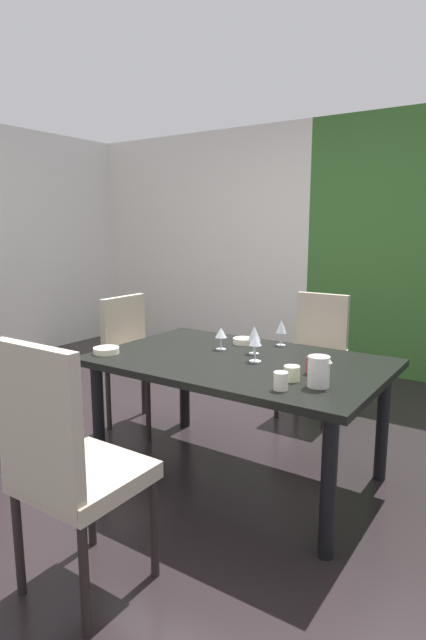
% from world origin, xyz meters
% --- Properties ---
extents(ground_plane, '(5.97, 5.21, 0.02)m').
position_xyz_m(ground_plane, '(0.00, 0.00, -0.01)').
color(ground_plane, black).
extents(back_panel_interior, '(2.96, 0.10, 2.53)m').
position_xyz_m(back_panel_interior, '(-1.51, 2.56, 1.26)').
color(back_panel_interior, silver).
rests_on(back_panel_interior, ground_plane).
extents(dining_table, '(1.63, 1.05, 0.72)m').
position_xyz_m(dining_table, '(0.66, -0.03, 0.64)').
color(dining_table, black).
rests_on(dining_table, ground_plane).
extents(chair_head_near, '(0.44, 0.44, 1.06)m').
position_xyz_m(chair_head_near, '(0.62, -1.25, 0.58)').
color(chair_head_near, tan).
rests_on(chair_head_near, ground_plane).
extents(chair_left_far, '(0.44, 0.44, 0.96)m').
position_xyz_m(chair_left_far, '(-0.37, 0.22, 0.55)').
color(chair_left_far, tan).
rests_on(chair_left_far, ground_plane).
extents(chair_head_far, '(0.44, 0.45, 0.94)m').
position_xyz_m(chair_head_far, '(0.63, 1.18, 0.54)').
color(chair_head_far, tan).
rests_on(chair_head_far, ground_plane).
extents(wine_glass_south, '(0.08, 0.08, 0.17)m').
position_xyz_m(wine_glass_south, '(0.67, 0.11, 0.84)').
color(wine_glass_south, silver).
rests_on(wine_glass_south, dining_table).
extents(wine_glass_near_window, '(0.07, 0.07, 0.14)m').
position_xyz_m(wine_glass_near_window, '(0.45, 0.09, 0.82)').
color(wine_glass_near_window, silver).
rests_on(wine_glass_near_window, dining_table).
extents(wine_glass_north, '(0.07, 0.07, 0.15)m').
position_xyz_m(wine_glass_north, '(0.76, -0.04, 0.83)').
color(wine_glass_north, silver).
rests_on(wine_glass_north, dining_table).
extents(wine_glass_near_shelf, '(0.07, 0.07, 0.16)m').
position_xyz_m(wine_glass_near_shelf, '(0.71, 0.40, 0.83)').
color(wine_glass_near_shelf, silver).
rests_on(wine_glass_near_shelf, dining_table).
extents(serving_bowl_center, '(0.15, 0.15, 0.04)m').
position_xyz_m(serving_bowl_center, '(-0.06, -0.37, 0.73)').
color(serving_bowl_center, '#F1ECC9').
rests_on(serving_bowl_center, dining_table).
extents(serving_bowl_rear, '(0.13, 0.13, 0.04)m').
position_xyz_m(serving_bowl_rear, '(0.49, 0.30, 0.73)').
color(serving_bowl_rear, white).
rests_on(serving_bowl_rear, dining_table).
extents(cup_corner, '(0.07, 0.07, 0.08)m').
position_xyz_m(cup_corner, '(1.10, -0.40, 0.76)').
color(cup_corner, silver).
rests_on(cup_corner, dining_table).
extents(cup_left, '(0.08, 0.08, 0.07)m').
position_xyz_m(cup_left, '(1.08, -0.25, 0.75)').
color(cup_left, beige).
rests_on(cup_left, dining_table).
extents(cup_west, '(0.07, 0.07, 0.09)m').
position_xyz_m(cup_west, '(1.12, -0.07, 0.76)').
color(cup_west, red).
rests_on(cup_west, dining_table).
extents(pitcher_front, '(0.12, 0.10, 0.15)m').
position_xyz_m(pitcher_front, '(1.23, -0.26, 0.79)').
color(pitcher_front, silver).
rests_on(pitcher_front, dining_table).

